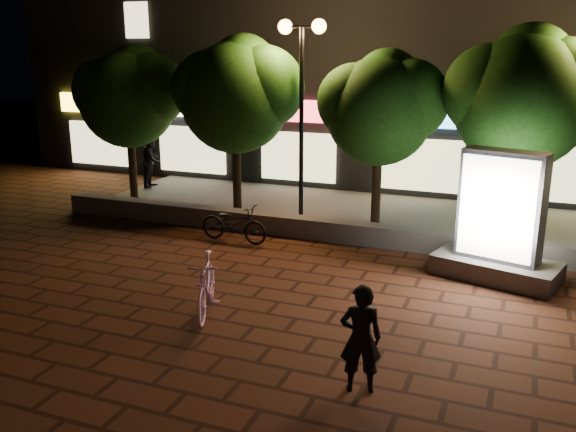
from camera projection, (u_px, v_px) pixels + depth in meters
The scene contains 14 objects.
ground at pixel (279, 302), 11.32m from camera, with size 80.00×80.00×0.00m, color #512719.
retaining_wall at pixel (341, 231), 14.84m from camera, with size 16.00×0.45×0.50m, color slate.
sidewalk at pixel (367, 215), 17.14m from camera, with size 16.00×5.00×0.08m, color slate.
building_block at pixel (417, 36), 21.65m from camera, with size 28.00×8.12×11.30m.
tree_far_left at pixel (130, 93), 17.81m from camera, with size 3.36×2.80×4.63m.
tree_left at pixel (238, 91), 16.53m from camera, with size 3.60×3.00×4.89m.
tree_mid at pixel (382, 104), 15.17m from camera, with size 3.24×2.70×4.50m.
tree_right at pixel (525, 93), 13.91m from camera, with size 3.72×3.10×5.07m.
street_lamp_left at pixel (302, 70), 15.45m from camera, with size 1.26×0.36×5.18m.
ad_kiosk at pixel (500, 228), 12.25m from camera, with size 2.68×1.83×2.64m.
scooter_pink at pixel (207, 285), 10.73m from camera, with size 0.50×1.76×1.06m, color #E79CD1.
rider at pixel (361, 338), 8.20m from camera, with size 0.57×0.37×1.56m, color black.
scooter_parked at pixel (234, 223), 14.75m from camera, with size 0.62×1.77×0.93m, color black.
pedestrian at pixel (152, 160), 20.15m from camera, with size 0.88×0.69×1.82m, color black.
Camera 1 is at (4.02, -9.69, 4.55)m, focal length 38.00 mm.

